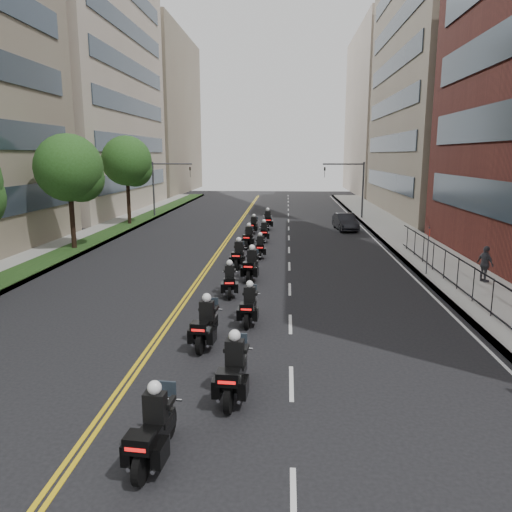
{
  "coord_description": "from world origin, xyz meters",
  "views": [
    {
      "loc": [
        3.01,
        -8.09,
        6.33
      ],
      "look_at": [
        1.63,
        14.25,
        1.76
      ],
      "focal_mm": 35.0,
      "sensor_mm": 36.0,
      "label": 1
    }
  ],
  "objects": [
    {
      "name": "iron_fence",
      "position": [
        11.0,
        12.0,
        0.9
      ],
      "size": [
        0.05,
        28.0,
        1.5
      ],
      "color": "black",
      "rests_on": "sidewalk_right"
    },
    {
      "name": "sidewalk_left",
      "position": [
        -12.0,
        25.0,
        0.07
      ],
      "size": [
        4.0,
        90.0,
        0.15
      ],
      "primitive_type": "cube",
      "color": "gray",
      "rests_on": "ground"
    },
    {
      "name": "motorcycle_10",
      "position": [
        0.33,
        31.9,
        0.63
      ],
      "size": [
        0.66,
        2.17,
        1.6
      ],
      "rotation": [
        0.0,
        0.0,
        -0.13
      ],
      "color": "black",
      "rests_on": "ground"
    },
    {
      "name": "building_right_tan",
      "position": [
        21.48,
        48.0,
        15.0
      ],
      "size": [
        15.11,
        28.0,
        30.0
      ],
      "color": "#80705D",
      "rests_on": "ground"
    },
    {
      "name": "motorcycle_0",
      "position": [
        0.31,
        1.17,
        0.69
      ],
      "size": [
        0.65,
        2.37,
        1.75
      ],
      "rotation": [
        0.0,
        0.0,
        -0.1
      ],
      "color": "black",
      "rests_on": "ground"
    },
    {
      "name": "motorcycle_9",
      "position": [
        1.36,
        28.2,
        0.65
      ],
      "size": [
        0.55,
        2.24,
        1.65
      ],
      "rotation": [
        0.0,
        0.0,
        0.05
      ],
      "color": "black",
      "rests_on": "ground"
    },
    {
      "name": "traffic_signal_left",
      "position": [
        -9.54,
        42.0,
        3.7
      ],
      "size": [
        4.09,
        0.2,
        5.6
      ],
      "color": "#3F3F44",
      "rests_on": "ground"
    },
    {
      "name": "street_trees",
      "position": [
        -11.05,
        18.61,
        5.13
      ],
      "size": [
        4.4,
        38.4,
        7.98
      ],
      "color": "black",
      "rests_on": "ground"
    },
    {
      "name": "motorcycle_1",
      "position": [
        1.68,
        4.04,
        0.73
      ],
      "size": [
        0.64,
        2.5,
        1.84
      ],
      "rotation": [
        0.0,
        0.0,
        -0.07
      ],
      "color": "black",
      "rests_on": "ground"
    },
    {
      "name": "motorcycle_6",
      "position": [
        0.31,
        19.47,
        0.69
      ],
      "size": [
        0.58,
        2.37,
        1.75
      ],
      "rotation": [
        0.0,
        0.0,
        -0.05
      ],
      "color": "black",
      "rests_on": "ground"
    },
    {
      "name": "building_left_mid",
      "position": [
        -21.98,
        48.0,
        17.0
      ],
      "size": [
        16.11,
        28.0,
        34.0
      ],
      "color": "#AC9E8B",
      "rests_on": "ground"
    },
    {
      "name": "grass_strip",
      "position": [
        -11.2,
        25.0,
        0.17
      ],
      "size": [
        2.0,
        90.0,
        0.04
      ],
      "primitive_type": "cube",
      "color": "#143714",
      "rests_on": "sidewalk_left"
    },
    {
      "name": "building_right_far",
      "position": [
        21.5,
        78.0,
        13.0
      ],
      "size": [
        15.0,
        28.0,
        26.0
      ],
      "primitive_type": "cube",
      "color": "#AC9E8B",
      "rests_on": "ground"
    },
    {
      "name": "motorcycle_11",
      "position": [
        1.39,
        34.39,
        0.73
      ],
      "size": [
        0.65,
        2.51,
        1.85
      ],
      "rotation": [
        0.0,
        0.0,
        0.07
      ],
      "color": "black",
      "rests_on": "ground"
    },
    {
      "name": "motorcycle_7",
      "position": [
        1.39,
        22.4,
        0.62
      ],
      "size": [
        0.5,
        2.14,
        1.58
      ],
      "rotation": [
        0.0,
        0.0,
        0.03
      ],
      "color": "black",
      "rests_on": "ground"
    },
    {
      "name": "motorcycle_2",
      "position": [
        0.36,
        7.66,
        0.71
      ],
      "size": [
        0.67,
        2.42,
        1.79
      ],
      "rotation": [
        0.0,
        0.0,
        -0.1
      ],
      "color": "black",
      "rests_on": "ground"
    },
    {
      "name": "parked_sedan",
      "position": [
        8.0,
        34.38,
        0.7
      ],
      "size": [
        1.95,
        4.4,
        1.4
      ],
      "primitive_type": "imported",
      "rotation": [
        0.0,
        0.0,
        0.11
      ],
      "color": "black",
      "rests_on": "ground"
    },
    {
      "name": "motorcycle_4",
      "position": [
        0.46,
        13.77,
        0.65
      ],
      "size": [
        0.62,
        2.22,
        1.64
      ],
      "rotation": [
        0.0,
        0.0,
        0.1
      ],
      "color": "black",
      "rests_on": "ground"
    },
    {
      "name": "ground",
      "position": [
        0.0,
        0.0,
        0.0
      ],
      "size": [
        160.0,
        160.0,
        0.0
      ],
      "primitive_type": "plane",
      "color": "black",
      "rests_on": "ground"
    },
    {
      "name": "traffic_signal_right",
      "position": [
        9.54,
        42.0,
        3.7
      ],
      "size": [
        4.09,
        0.2,
        5.6
      ],
      "color": "#3F3F44",
      "rests_on": "ground"
    },
    {
      "name": "motorcycle_3",
      "position": [
        1.63,
        10.06,
        0.65
      ],
      "size": [
        0.54,
        2.22,
        1.64
      ],
      "rotation": [
        0.0,
        0.0,
        -0.05
      ],
      "color": "black",
      "rests_on": "ground"
    },
    {
      "name": "motorcycle_5",
      "position": [
        1.25,
        16.73,
        0.72
      ],
      "size": [
        0.69,
        2.46,
        1.82
      ],
      "rotation": [
        0.0,
        0.0,
        -0.1
      ],
      "color": "black",
      "rests_on": "ground"
    },
    {
      "name": "pedestrian_c",
      "position": [
        12.78,
        16.46,
        1.05
      ],
      "size": [
        0.77,
        1.14,
        1.8
      ],
      "primitive_type": "imported",
      "rotation": [
        0.0,
        0.0,
        1.92
      ],
      "color": "#3F3F46",
      "rests_on": "sidewalk_right"
    },
    {
      "name": "sidewalk_right",
      "position": [
        12.0,
        25.0,
        0.07
      ],
      "size": [
        4.0,
        90.0,
        0.15
      ],
      "primitive_type": "cube",
      "color": "gray",
      "rests_on": "ground"
    },
    {
      "name": "motorcycle_8",
      "position": [
        0.41,
        25.65,
        0.68
      ],
      "size": [
        0.62,
        2.34,
        1.72
      ],
      "rotation": [
        0.0,
        0.0,
        -0.08
      ],
      "color": "black",
      "rests_on": "ground"
    },
    {
      "name": "building_left_far",
      "position": [
        -22.0,
        78.0,
        13.0
      ],
      "size": [
        16.0,
        28.0,
        26.0
      ],
      "primitive_type": "cube",
      "color": "#80705D",
      "rests_on": "ground"
    }
  ]
}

